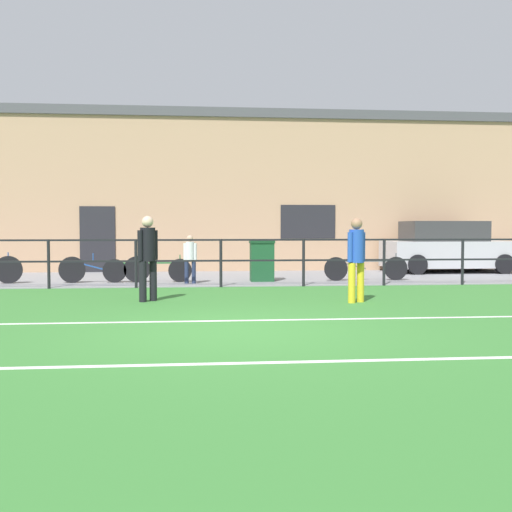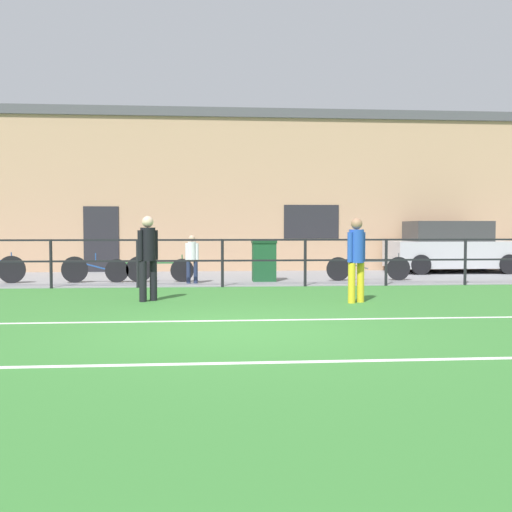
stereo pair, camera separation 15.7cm
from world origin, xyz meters
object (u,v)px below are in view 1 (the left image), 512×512
(player_striker, at_px, (356,255))
(bicycle_parked_1, at_px, (104,269))
(spectator_child, at_px, (190,256))
(parked_car_red, at_px, (447,248))
(trash_bin_0, at_px, (262,260))
(player_goalkeeper, at_px, (148,253))
(bicycle_parked_0, at_px, (147,270))
(bicycle_parked_4, at_px, (366,268))

(player_striker, distance_m, bicycle_parked_1, 6.96)
(bicycle_parked_1, bearing_deg, spectator_child, -11.40)
(player_striker, xyz_separation_m, parked_car_red, (4.86, 7.12, -0.13))
(trash_bin_0, bearing_deg, player_goalkeeper, -123.64)
(bicycle_parked_0, distance_m, bicycle_parked_4, 5.73)
(bicycle_parked_4, bearing_deg, player_goalkeeper, -144.46)
(player_goalkeeper, bearing_deg, bicycle_parked_0, -125.52)
(bicycle_parked_4, relative_size, trash_bin_0, 2.10)
(bicycle_parked_0, bearing_deg, trash_bin_0, 1.71)
(spectator_child, xyz_separation_m, bicycle_parked_0, (-1.10, 0.44, -0.37))
(bicycle_parked_1, height_order, bicycle_parked_4, bicycle_parked_1)
(player_goalkeeper, xyz_separation_m, bicycle_parked_4, (5.38, 3.85, -0.58))
(player_striker, xyz_separation_m, bicycle_parked_1, (-5.36, 4.40, -0.54))
(parked_car_red, relative_size, trash_bin_0, 3.73)
(parked_car_red, height_order, trash_bin_0, parked_car_red)
(spectator_child, height_order, bicycle_parked_1, spectator_child)
(trash_bin_0, bearing_deg, parked_car_red, 23.08)
(parked_car_red, xyz_separation_m, bicycle_parked_0, (-9.14, -2.72, -0.44))
(bicycle_parked_1, height_order, trash_bin_0, trash_bin_0)
(bicycle_parked_1, bearing_deg, trash_bin_0, 1.25)
(player_striker, bearing_deg, bicycle_parked_1, -71.14)
(bicycle_parked_1, xyz_separation_m, trash_bin_0, (4.04, 0.09, 0.19))
(player_striker, distance_m, parked_car_red, 8.62)
(bicycle_parked_0, height_order, trash_bin_0, trash_bin_0)
(trash_bin_0, bearing_deg, spectator_child, -164.21)
(spectator_child, height_order, trash_bin_0, spectator_child)
(bicycle_parked_0, bearing_deg, parked_car_red, 16.57)
(bicycle_parked_1, bearing_deg, player_striker, -39.40)
(spectator_child, xyz_separation_m, bicycle_parked_1, (-2.18, 0.44, -0.34))
(bicycle_parked_0, bearing_deg, player_striker, -45.78)
(parked_car_red, xyz_separation_m, bicycle_parked_4, (-3.41, -2.72, -0.43))
(bicycle_parked_4, height_order, trash_bin_0, trash_bin_0)
(player_goalkeeper, bearing_deg, trash_bin_0, -164.31)
(spectator_child, distance_m, bicycle_parked_4, 4.66)
(spectator_child, bearing_deg, bicycle_parked_1, -6.42)
(player_goalkeeper, height_order, player_striker, player_goalkeeper)
(player_striker, distance_m, trash_bin_0, 4.69)
(player_goalkeeper, height_order, bicycle_parked_4, player_goalkeeper)
(spectator_child, relative_size, bicycle_parked_4, 0.54)
(spectator_child, relative_size, bicycle_parked_1, 0.53)
(parked_car_red, bearing_deg, spectator_child, -158.55)
(spectator_child, bearing_deg, trash_bin_0, -159.23)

